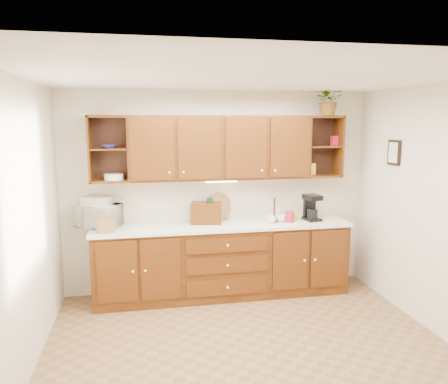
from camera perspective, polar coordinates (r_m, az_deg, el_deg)
name	(u,v)px	position (r m, az deg, el deg)	size (l,w,h in m)	color
floor	(250,351)	(4.54, 3.48, -20.08)	(4.00, 4.00, 0.00)	#89603F
ceiling	(253,77)	(3.97, 3.86, 14.71)	(4.00, 4.00, 0.00)	white
back_wall	(218,192)	(5.74, -0.74, 0.02)	(4.00, 4.00, 0.00)	beige
left_wall	(22,232)	(4.06, -24.92, -4.73)	(3.50, 3.50, 0.00)	beige
right_wall	(443,213)	(4.95, 26.69, -2.46)	(3.50, 3.50, 0.00)	beige
base_cabinets	(223,261)	(5.66, -0.18, -9.00)	(3.20, 0.60, 0.90)	#331505
countertop	(223,225)	(5.52, -0.16, -4.39)	(3.24, 0.64, 0.04)	white
upper_cabinets	(221,147)	(5.52, -0.36, 5.84)	(3.20, 0.33, 0.80)	#331505
undercabinet_light	(221,181)	(5.51, -0.35, 1.41)	(0.40, 0.05, 0.03)	white
framed_picture	(394,153)	(5.60, 21.34, 4.82)	(0.03, 0.24, 0.30)	black
wicker_basket	(106,226)	(5.28, -15.16, -4.28)	(0.22, 0.22, 0.15)	#A17643
microwave	(98,216)	(5.55, -16.07, -3.00)	(0.50, 0.34, 0.28)	beige
towel_stack	(98,201)	(5.51, -16.16, -1.07)	(0.33, 0.24, 0.10)	#DFC069
wine_bottle	(210,210)	(5.51, -1.85, -2.42)	(0.08, 0.08, 0.33)	black
woven_tray	(219,219)	(5.74, -0.70, -3.57)	(0.37, 0.37, 0.02)	#A17643
bread_box	(206,213)	(5.52, -2.32, -2.76)	(0.38, 0.24, 0.26)	#331505
mug_tree	(274,218)	(5.65, 6.57, -3.39)	(0.27, 0.28, 0.32)	#331505
canister_red	(290,217)	(5.66, 8.59, -3.21)	(0.11, 0.11, 0.14)	#A71828
canister_white	(278,213)	(5.77, 7.06, -2.69)	(0.08, 0.08, 0.19)	white
canister_yellow	(295,216)	(5.79, 9.23, -3.06)	(0.09, 0.09, 0.12)	gold
coffee_maker	(311,208)	(5.81, 11.36, -2.04)	(0.21, 0.26, 0.34)	black
bowl_stack	(109,146)	(5.42, -14.75, 5.78)	(0.17, 0.17, 0.04)	navy
plate_stack	(114,177)	(5.44, -14.18, 1.94)	(0.23, 0.23, 0.07)	white
pantry_box_yellow	(312,169)	(5.88, 11.39, 2.95)	(0.08, 0.07, 0.15)	gold
pantry_box_red	(334,141)	(5.96, 14.22, 6.50)	(0.09, 0.07, 0.13)	#A71828
potted_plant	(329,100)	(5.87, 13.55, 11.59)	(0.35, 0.31, 0.39)	#999999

